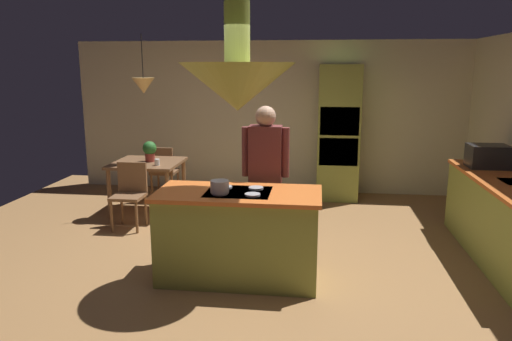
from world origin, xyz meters
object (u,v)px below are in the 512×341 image
object	(u,v)px
microwave_on_counter	(488,156)
cooking_pot_on_cooktop	(220,187)
kitchen_island	(239,235)
cup_on_table	(157,162)
person_at_island	(265,171)
chair_facing_island	(130,191)
oven_tower	(338,133)
chair_by_back_wall	(163,169)
dining_table	(148,169)
potted_plant_on_table	(150,150)

from	to	relation	value
microwave_on_counter	cooking_pot_on_cooktop	xyz separation A→B (m)	(-3.00, -1.67, -0.06)
microwave_on_counter	kitchen_island	bearing A→B (deg)	-151.53
cup_on_table	cooking_pot_on_cooktop	distance (m)	2.39
kitchen_island	person_at_island	distance (m)	0.87
person_at_island	microwave_on_counter	bearing A→B (deg)	18.29
chair_facing_island	microwave_on_counter	distance (m)	4.57
microwave_on_counter	cooking_pot_on_cooktop	distance (m)	3.43
oven_tower	person_at_island	xyz separation A→B (m)	(-0.90, -2.58, -0.10)
chair_facing_island	chair_by_back_wall	size ratio (longest dim) A/B	1.00
oven_tower	cup_on_table	distance (m)	2.93
dining_table	cooking_pot_on_cooktop	distance (m)	2.73
kitchen_island	chair_facing_island	xyz separation A→B (m)	(-1.70, 1.41, 0.04)
dining_table	microwave_on_counter	xyz separation A→B (m)	(4.54, -0.56, 0.39)
kitchen_island	oven_tower	world-z (taller)	oven_tower
person_at_island	cup_on_table	xyz separation A→B (m)	(-1.67, 1.20, -0.18)
potted_plant_on_table	cooking_pot_on_cooktop	distance (m)	2.71
chair_facing_island	potted_plant_on_table	xyz separation A→B (m)	(0.04, 0.72, 0.42)
microwave_on_counter	cooking_pot_on_cooktop	size ratio (longest dim) A/B	2.56
cup_on_table	potted_plant_on_table	bearing A→B (deg)	126.80
oven_tower	chair_by_back_wall	distance (m)	2.89
oven_tower	cup_on_table	size ratio (longest dim) A/B	24.00
potted_plant_on_table	microwave_on_counter	world-z (taller)	microwave_on_counter
dining_table	chair_facing_island	world-z (taller)	chair_facing_island
chair_by_back_wall	cooking_pot_on_cooktop	size ratio (longest dim) A/B	4.83
chair_by_back_wall	potted_plant_on_table	xyz separation A→B (m)	(0.04, -0.67, 0.42)
dining_table	microwave_on_counter	distance (m)	4.59
dining_table	cup_on_table	xyz separation A→B (m)	(0.23, -0.24, 0.15)
potted_plant_on_table	cooking_pot_on_cooktop	bearing A→B (deg)	-56.30
cooking_pot_on_cooktop	chair_by_back_wall	bearing A→B (deg)	117.77
dining_table	potted_plant_on_table	bearing A→B (deg)	35.55
chair_facing_island	kitchen_island	bearing A→B (deg)	-39.57
oven_tower	potted_plant_on_table	distance (m)	2.99
dining_table	person_at_island	bearing A→B (deg)	-37.07
chair_by_back_wall	cup_on_table	bearing A→B (deg)	103.99
kitchen_island	dining_table	world-z (taller)	kitchen_island
chair_facing_island	cup_on_table	bearing A→B (deg)	63.12
kitchen_island	potted_plant_on_table	size ratio (longest dim) A/B	5.47
chair_facing_island	microwave_on_counter	bearing A→B (deg)	1.70
chair_by_back_wall	microwave_on_counter	bearing A→B (deg)	164.55
dining_table	cup_on_table	distance (m)	0.36
cup_on_table	microwave_on_counter	bearing A→B (deg)	-4.29
cooking_pot_on_cooktop	potted_plant_on_table	bearing A→B (deg)	123.70
dining_table	cooking_pot_on_cooktop	world-z (taller)	cooking_pot_on_cooktop
cup_on_table	microwave_on_counter	size ratio (longest dim) A/B	0.20
cooking_pot_on_cooktop	kitchen_island	bearing A→B (deg)	39.09
person_at_island	cooking_pot_on_cooktop	bearing A→B (deg)	-114.17
person_at_island	cup_on_table	world-z (taller)	person_at_island
chair_by_back_wall	potted_plant_on_table	size ratio (longest dim) A/B	2.90
chair_by_back_wall	cooking_pot_on_cooktop	xyz separation A→B (m)	(1.54, -2.92, 0.49)
dining_table	chair_by_back_wall	distance (m)	0.71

